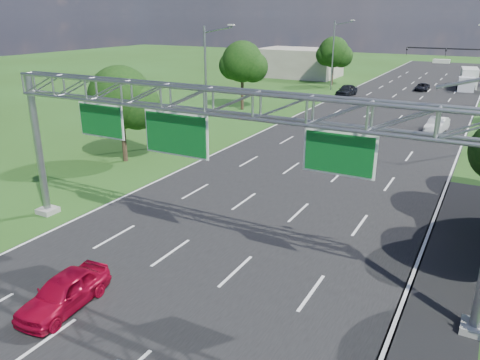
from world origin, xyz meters
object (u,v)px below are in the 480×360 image
Objects in this scene: sign_gantry at (211,115)px; traffic_signal at (473,61)px; box_truck at (468,79)px; red_coupe at (64,292)px.

sign_gantry is 53.51m from traffic_signal.
red_coupe is at bearing -103.98° from box_truck.
box_truck is at bearing 77.15° from red_coupe.
sign_gantry is 2.83× the size of box_truck.
sign_gantry is 64.81m from box_truck.
red_coupe is 70.99m from box_truck.
sign_gantry reaches higher than traffic_signal.
traffic_signal is at bearing 82.32° from sign_gantry.
traffic_signal is (7.15, 53.00, -1.72)m from sign_gantry.
sign_gantry reaches higher than red_coupe.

